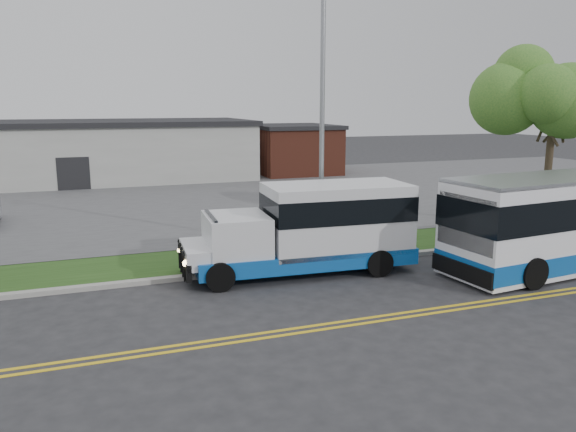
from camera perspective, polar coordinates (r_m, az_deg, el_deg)
name	(u,v)px	position (r m, az deg, el deg)	size (l,w,h in m)	color
ground	(269,282)	(18.03, -1.98, -6.67)	(140.00, 140.00, 0.00)	#28282B
lane_line_north	(315,325)	(14.63, 2.77, -11.05)	(70.00, 0.12, 0.01)	yellow
lane_line_south	(320,330)	(14.38, 3.24, -11.47)	(70.00, 0.12, 0.01)	yellow
curb	(259,270)	(19.01, -3.01, -5.48)	(80.00, 0.30, 0.15)	#9E9B93
verge	(244,257)	(20.67, -4.47, -4.17)	(80.00, 3.30, 0.10)	#234517
parking_lot	(181,197)	(34.18, -10.83, 1.88)	(80.00, 25.00, 0.10)	#4C4C4F
commercial_building	(73,151)	(43.45, -20.98, 6.16)	(25.40, 10.40, 4.35)	#9E9E99
brick_wing	(293,149)	(45.30, 0.49, 6.82)	(6.30, 7.30, 3.90)	brown
tree_east	(556,88)	(27.28, 25.54, 11.61)	(5.20, 5.20, 8.33)	#3A2D1F
streetlight_near	(323,113)	(20.75, 3.57, 10.40)	(0.35, 1.53, 9.50)	gray
shuttle_bus	(315,226)	(18.73, 2.77, -0.99)	(7.83, 2.98, 2.95)	#0F51A5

